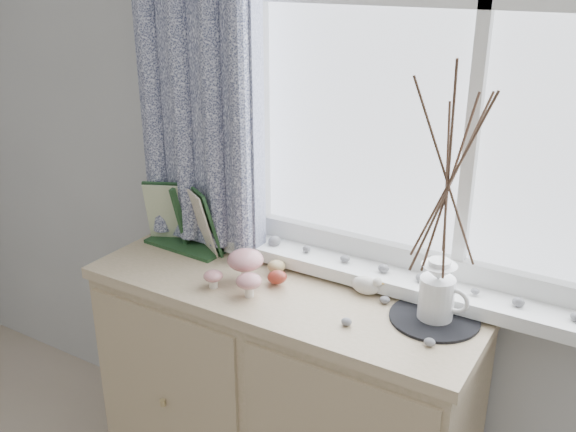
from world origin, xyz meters
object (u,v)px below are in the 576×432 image
at_px(sideboard, 282,404).
at_px(toadstool_cluster, 243,267).
at_px(botanical_book, 177,219).
at_px(twig_pitcher, 448,175).

bearing_deg(sideboard, toadstool_cluster, -152.79).
height_order(botanical_book, toadstool_cluster, botanical_book).
xyz_separation_m(toadstool_cluster, twig_pitcher, (0.55, 0.11, 0.35)).
distance_m(sideboard, botanical_book, 0.68).
relative_size(botanical_book, toadstool_cluster, 1.76).
bearing_deg(botanical_book, toadstool_cluster, -12.70).
distance_m(toadstool_cluster, twig_pitcher, 0.66).
xyz_separation_m(botanical_book, toadstool_cluster, (0.32, -0.09, -0.06)).
height_order(sideboard, botanical_book, botanical_book).
distance_m(sideboard, toadstool_cluster, 0.50).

